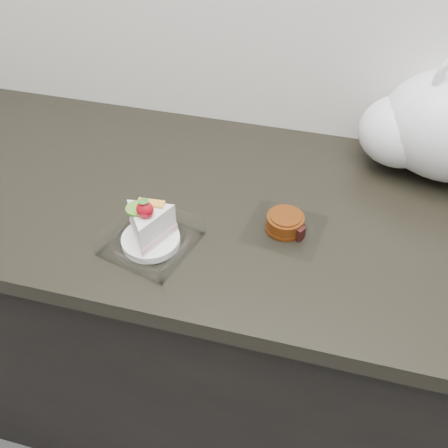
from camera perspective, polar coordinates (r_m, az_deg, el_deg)
The scene contains 4 objects.
counter at distance 1.39m, azimuth 4.48°, elevation -12.25°, with size 2.04×0.64×0.90m.
cake_tray at distance 0.96m, azimuth -8.49°, elevation -0.97°, with size 0.19×0.19×0.12m.
mooncake_wrap at distance 1.00m, azimuth 7.03°, elevation -0.01°, with size 0.17×0.16×0.04m.
plastic_bag at distance 1.18m, azimuth 24.01°, elevation 10.19°, with size 0.41×0.33×0.30m.
Camera 1 is at (0.10, 0.91, 1.59)m, focal length 40.00 mm.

